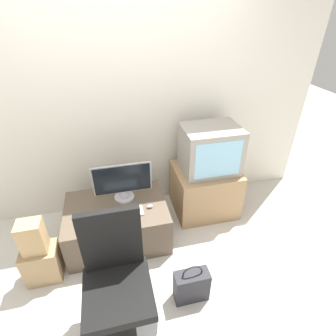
{
  "coord_description": "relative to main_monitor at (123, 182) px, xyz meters",
  "views": [
    {
      "loc": [
        -0.13,
        -1.31,
        2.13
      ],
      "look_at": [
        0.4,
        0.9,
        0.68
      ],
      "focal_mm": 28.0,
      "sensor_mm": 36.0,
      "label": 1
    }
  ],
  "objects": [
    {
      "name": "ground_plane",
      "position": [
        0.07,
        -0.83,
        -0.63
      ],
      "size": [
        12.0,
        12.0,
        0.0
      ],
      "primitive_type": "plane",
      "color": "beige"
    },
    {
      "name": "wall_back",
      "position": [
        0.07,
        0.49,
        0.67
      ],
      "size": [
        4.4,
        0.05,
        2.6
      ],
      "color": "silver",
      "rests_on": "ground_plane"
    },
    {
      "name": "desk",
      "position": [
        -0.1,
        -0.12,
        -0.41
      ],
      "size": [
        0.99,
        0.7,
        0.43
      ],
      "color": "brown",
      "rests_on": "ground_plane"
    },
    {
      "name": "side_stand",
      "position": [
        0.93,
        0.13,
        -0.35
      ],
      "size": [
        0.7,
        0.59,
        0.56
      ],
      "color": "#A37F56",
      "rests_on": "ground_plane"
    },
    {
      "name": "main_monitor",
      "position": [
        0.0,
        0.0,
        0.0
      ],
      "size": [
        0.58,
        0.2,
        0.39
      ],
      "color": "#B2B2B7",
      "rests_on": "desk"
    },
    {
      "name": "keyboard",
      "position": [
        -0.02,
        -0.24,
        -0.19
      ],
      "size": [
        0.35,
        0.14,
        0.01
      ],
      "color": "silver",
      "rests_on": "desk"
    },
    {
      "name": "mouse",
      "position": [
        0.22,
        -0.22,
        -0.18
      ],
      "size": [
        0.06,
        0.03,
        0.04
      ],
      "color": "silver",
      "rests_on": "desk"
    },
    {
      "name": "crt_tv",
      "position": [
        0.95,
        0.12,
        0.18
      ],
      "size": [
        0.59,
        0.46,
        0.5
      ],
      "color": "gray",
      "rests_on": "side_stand"
    },
    {
      "name": "office_chair",
      "position": [
        -0.14,
        -0.98,
        -0.2
      ],
      "size": [
        0.52,
        0.52,
        1.01
      ],
      "color": "#333333",
      "rests_on": "ground_plane"
    },
    {
      "name": "cardboard_box_lower",
      "position": [
        -0.78,
        -0.43,
        -0.45
      ],
      "size": [
        0.29,
        0.22,
        0.35
      ],
      "color": "#A3845B",
      "rests_on": "ground_plane"
    },
    {
      "name": "cardboard_box_upper",
      "position": [
        -0.78,
        -0.43,
        -0.13
      ],
      "size": [
        0.19,
        0.16,
        0.31
      ],
      "color": "tan",
      "rests_on": "cardboard_box_lower"
    },
    {
      "name": "handbag",
      "position": [
        0.43,
        -0.93,
        -0.47
      ],
      "size": [
        0.28,
        0.13,
        0.4
      ],
      "color": "#232328",
      "rests_on": "ground_plane"
    }
  ]
}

